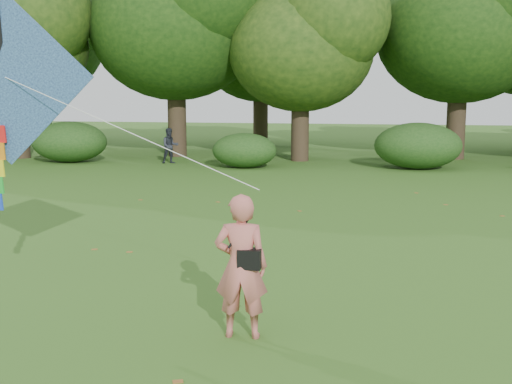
# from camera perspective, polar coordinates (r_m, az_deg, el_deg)

# --- Properties ---
(ground) EXTENTS (100.00, 100.00, 0.00)m
(ground) POSITION_cam_1_polar(r_m,az_deg,el_deg) (9.35, 3.95, -11.26)
(ground) COLOR #265114
(ground) RESTS_ON ground
(man_kite_flyer) EXTENTS (0.73, 0.51, 1.93)m
(man_kite_flyer) POSITION_cam_1_polar(r_m,az_deg,el_deg) (8.45, -1.33, -6.62)
(man_kite_flyer) COLOR #C0635A
(man_kite_flyer) RESTS_ON ground
(bystander_left) EXTENTS (0.93, 0.87, 1.54)m
(bystander_left) POSITION_cam_1_polar(r_m,az_deg,el_deg) (28.07, -7.65, 4.09)
(bystander_left) COLOR #252831
(bystander_left) RESTS_ON ground
(crossbody_bag) EXTENTS (0.43, 0.20, 0.74)m
(crossbody_bag) POSITION_cam_1_polar(r_m,az_deg,el_deg) (8.36, -0.59, -5.87)
(crossbody_bag) COLOR black
(crossbody_bag) RESTS_ON ground
(flying_kite) EXTENTS (5.30, 1.19, 3.35)m
(flying_kite) POSITION_cam_1_polar(r_m,az_deg,el_deg) (10.29, -21.53, 9.31)
(flying_kite) COLOR #2643A5
(flying_kite) RESTS_ON ground
(tree_line) EXTENTS (54.70, 15.30, 9.48)m
(tree_line) POSITION_cam_1_polar(r_m,az_deg,el_deg) (31.69, 11.35, 13.33)
(tree_line) COLOR #3A2D1E
(tree_line) RESTS_ON ground
(shrub_band) EXTENTS (39.15, 3.22, 1.88)m
(shrub_band) POSITION_cam_1_polar(r_m,az_deg,el_deg) (26.48, 6.17, 4.00)
(shrub_band) COLOR #264919
(shrub_band) RESTS_ON ground
(fallen_leaves) EXTENTS (10.15, 15.71, 0.01)m
(fallen_leaves) POSITION_cam_1_polar(r_m,az_deg,el_deg) (14.86, 1.04, -3.43)
(fallen_leaves) COLOR brown
(fallen_leaves) RESTS_ON ground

